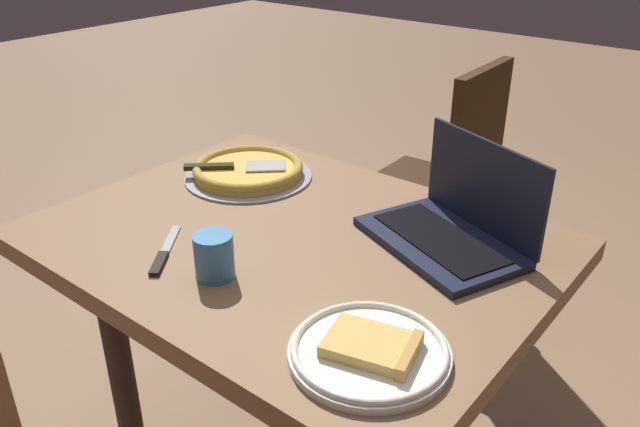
{
  "coord_description": "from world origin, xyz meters",
  "views": [
    {
      "loc": [
        -0.8,
        0.9,
        1.39
      ],
      "look_at": [
        -0.07,
        -0.01,
        0.81
      ],
      "focal_mm": 35.79,
      "sensor_mm": 36.0,
      "label": 1
    }
  ],
  "objects": [
    {
      "name": "dining_table",
      "position": [
        0.0,
        0.0,
        0.64
      ],
      "size": [
        1.07,
        0.81,
        0.73
      ],
      "color": "#836042",
      "rests_on": "ground_plane"
    },
    {
      "name": "laptop",
      "position": [
        -0.28,
        -0.19,
        0.78
      ],
      "size": [
        0.4,
        0.33,
        0.21
      ],
      "color": "black",
      "rests_on": "dining_table"
    },
    {
      "name": "pizza_plate",
      "position": [
        -0.36,
        0.23,
        0.75
      ],
      "size": [
        0.26,
        0.26,
        0.04
      ],
      "color": "white",
      "rests_on": "dining_table"
    },
    {
      "name": "pizza_tray",
      "position": [
        0.29,
        -0.17,
        0.75
      ],
      "size": [
        0.33,
        0.33,
        0.04
      ],
      "color": "#9899A3",
      "rests_on": "dining_table"
    },
    {
      "name": "table_knife",
      "position": [
        0.15,
        0.23,
        0.74
      ],
      "size": [
        0.14,
        0.17,
        0.01
      ],
      "color": "#B3B7B5",
      "rests_on": "dining_table"
    },
    {
      "name": "drink_cup",
      "position": [
        0.01,
        0.22,
        0.78
      ],
      "size": [
        0.08,
        0.08,
        0.09
      ],
      "color": "teal",
      "rests_on": "dining_table"
    },
    {
      "name": "chair_far",
      "position": [
        0.12,
        -0.94,
        0.52
      ],
      "size": [
        0.4,
        0.4,
        0.91
      ],
      "color": "#352110",
      "rests_on": "ground_plane"
    }
  ]
}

